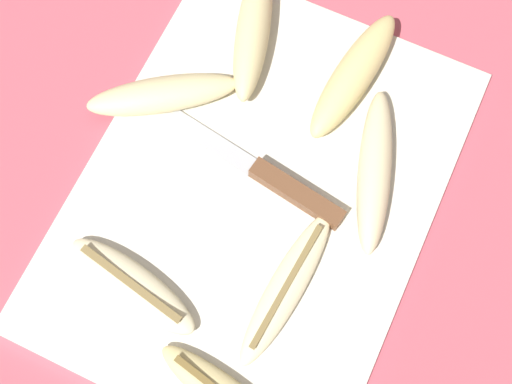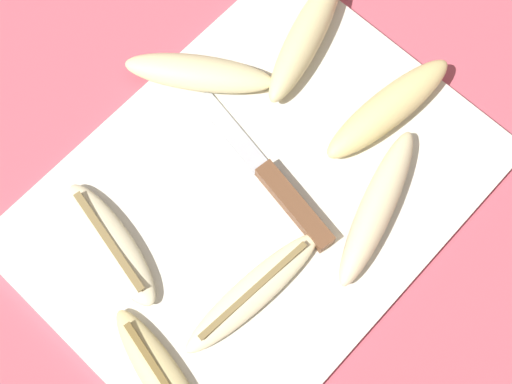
{
  "view_description": "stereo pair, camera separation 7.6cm",
  "coord_description": "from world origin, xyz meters",
  "px_view_note": "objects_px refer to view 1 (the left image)",
  "views": [
    {
      "loc": [
        -0.22,
        -0.1,
        0.74
      ],
      "look_at": [
        0.0,
        0.0,
        0.02
      ],
      "focal_mm": 50.0,
      "sensor_mm": 36.0,
      "label": 1
    },
    {
      "loc": [
        -0.17,
        -0.16,
        0.74
      ],
      "look_at": [
        0.0,
        0.0,
        0.02
      ],
      "focal_mm": 50.0,
      "sensor_mm": 36.0,
      "label": 2
    }
  ],
  "objects_px": {
    "banana_ripe_center": "(253,30)",
    "banana_golden_short": "(354,75)",
    "banana_bright_far": "(132,286)",
    "banana_soft_right": "(162,95)",
    "knife": "(283,185)",
    "banana_pale_long": "(286,287)",
    "banana_cream_curved": "(375,170)"
  },
  "relations": [
    {
      "from": "banana_ripe_center",
      "to": "banana_golden_short",
      "type": "relative_size",
      "value": 1.02
    },
    {
      "from": "banana_bright_far",
      "to": "banana_soft_right",
      "type": "xyz_separation_m",
      "value": [
        0.2,
        0.07,
        0.0
      ]
    },
    {
      "from": "knife",
      "to": "banana_soft_right",
      "type": "height_order",
      "value": "banana_soft_right"
    },
    {
      "from": "banana_ripe_center",
      "to": "banana_soft_right",
      "type": "distance_m",
      "value": 0.13
    },
    {
      "from": "knife",
      "to": "banana_pale_long",
      "type": "distance_m",
      "value": 0.11
    },
    {
      "from": "banana_cream_curved",
      "to": "banana_bright_far",
      "type": "bearing_deg",
      "value": 141.14
    },
    {
      "from": "banana_golden_short",
      "to": "banana_soft_right",
      "type": "distance_m",
      "value": 0.21
    },
    {
      "from": "knife",
      "to": "banana_bright_far",
      "type": "bearing_deg",
      "value": 159.3
    },
    {
      "from": "banana_cream_curved",
      "to": "banana_golden_short",
      "type": "xyz_separation_m",
      "value": [
        0.09,
        0.06,
        0.0
      ]
    },
    {
      "from": "banana_pale_long",
      "to": "banana_ripe_center",
      "type": "bearing_deg",
      "value": 31.67
    },
    {
      "from": "banana_cream_curved",
      "to": "banana_golden_short",
      "type": "distance_m",
      "value": 0.11
    },
    {
      "from": "knife",
      "to": "banana_ripe_center",
      "type": "distance_m",
      "value": 0.19
    },
    {
      "from": "banana_ripe_center",
      "to": "banana_pale_long",
      "type": "xyz_separation_m",
      "value": [
        -0.25,
        -0.16,
        -0.01
      ]
    },
    {
      "from": "banana_cream_curved",
      "to": "banana_soft_right",
      "type": "height_order",
      "value": "banana_cream_curved"
    },
    {
      "from": "banana_pale_long",
      "to": "knife",
      "type": "bearing_deg",
      "value": 26.01
    },
    {
      "from": "knife",
      "to": "banana_bright_far",
      "type": "relative_size",
      "value": 1.37
    },
    {
      "from": "banana_golden_short",
      "to": "banana_pale_long",
      "type": "bearing_deg",
      "value": -173.12
    },
    {
      "from": "banana_cream_curved",
      "to": "banana_pale_long",
      "type": "height_order",
      "value": "banana_cream_curved"
    },
    {
      "from": "banana_soft_right",
      "to": "banana_pale_long",
      "type": "bearing_deg",
      "value": -122.79
    },
    {
      "from": "banana_ripe_center",
      "to": "banana_cream_curved",
      "type": "bearing_deg",
      "value": -117.52
    },
    {
      "from": "banana_pale_long",
      "to": "banana_soft_right",
      "type": "height_order",
      "value": "banana_soft_right"
    },
    {
      "from": "knife",
      "to": "banana_pale_long",
      "type": "bearing_deg",
      "value": -144.98
    },
    {
      "from": "banana_soft_right",
      "to": "knife",
      "type": "bearing_deg",
      "value": -102.85
    },
    {
      "from": "banana_bright_far",
      "to": "banana_cream_curved",
      "type": "distance_m",
      "value": 0.28
    },
    {
      "from": "knife",
      "to": "banana_soft_right",
      "type": "bearing_deg",
      "value": 86.16
    },
    {
      "from": "banana_ripe_center",
      "to": "banana_pale_long",
      "type": "height_order",
      "value": "banana_ripe_center"
    },
    {
      "from": "banana_pale_long",
      "to": "banana_soft_right",
      "type": "relative_size",
      "value": 1.12
    },
    {
      "from": "knife",
      "to": "banana_golden_short",
      "type": "height_order",
      "value": "banana_golden_short"
    },
    {
      "from": "knife",
      "to": "banana_bright_far",
      "type": "distance_m",
      "value": 0.19
    },
    {
      "from": "banana_pale_long",
      "to": "banana_golden_short",
      "type": "bearing_deg",
      "value": 6.88
    },
    {
      "from": "banana_ripe_center",
      "to": "banana_soft_right",
      "type": "xyz_separation_m",
      "value": [
        -0.12,
        0.06,
        -0.0
      ]
    },
    {
      "from": "knife",
      "to": "banana_ripe_center",
      "type": "xyz_separation_m",
      "value": [
        0.15,
        0.11,
        0.01
      ]
    }
  ]
}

